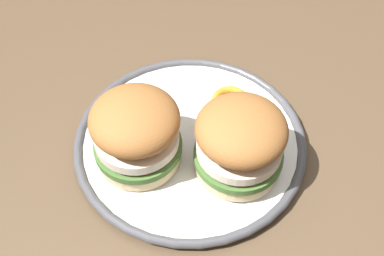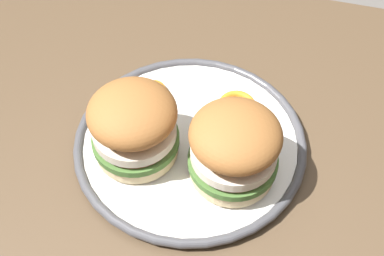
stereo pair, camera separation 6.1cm
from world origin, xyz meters
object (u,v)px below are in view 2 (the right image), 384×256
object	(u,v)px
dining_table	(184,206)
sandwich_half_right	(135,123)
dinner_plate	(192,142)
sandwich_half_left	(234,147)

from	to	relation	value
dining_table	sandwich_half_right	size ratio (longest dim) A/B	9.79
dinner_plate	sandwich_half_left	xyz separation A→B (m)	(-0.06, 0.04, 0.06)
dining_table	sandwich_half_right	bearing A→B (deg)	-2.97
dining_table	dinner_plate	size ratio (longest dim) A/B	4.37
dining_table	sandwich_half_left	world-z (taller)	sandwich_half_left
dining_table	sandwich_half_right	distance (m)	0.18
dinner_plate	sandwich_half_left	bearing A→B (deg)	149.14
sandwich_half_left	sandwich_half_right	bearing A→B (deg)	-1.70
dining_table	sandwich_half_right	xyz separation A→B (m)	(0.06, -0.00, 0.17)
dinner_plate	sandwich_half_left	distance (m)	0.09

